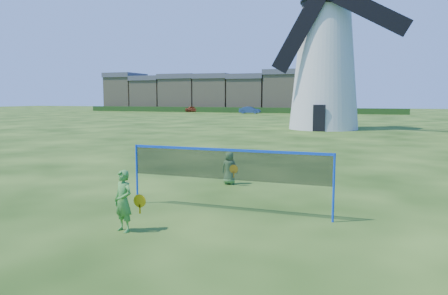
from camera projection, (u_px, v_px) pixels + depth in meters
ground at (210, 209)px, 10.48m from camera, size 220.00×220.00×0.00m
windmill at (325, 57)px, 36.72m from camera, size 13.62×6.01×18.40m
badminton_net at (227, 166)px, 10.10m from camera, size 5.05×0.05×1.55m
player_girl at (123, 201)px, 8.67m from camera, size 0.69×0.44×1.28m
player_boy at (229, 168)px, 13.46m from camera, size 0.62×0.40×1.05m
terraced_houses at (217, 92)px, 86.40m from camera, size 49.85×8.40×8.14m
hedge at (231, 110)px, 79.49m from camera, size 62.00×0.80×1.00m
car_left at (194, 109)px, 82.05m from camera, size 3.60×2.57×1.14m
car_right at (250, 110)px, 74.22m from camera, size 3.79×1.52×1.23m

